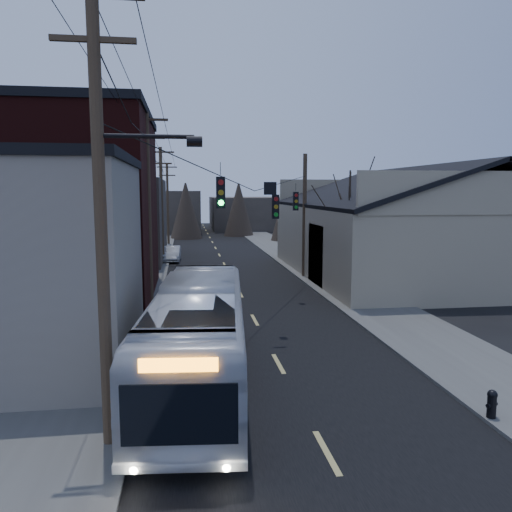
# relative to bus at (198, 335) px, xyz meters

# --- Properties ---
(ground) EXTENTS (160.00, 160.00, 0.00)m
(ground) POSITION_rel_bus_xyz_m (2.80, -6.55, -1.59)
(ground) COLOR black
(ground) RESTS_ON ground
(road_surface) EXTENTS (9.00, 110.00, 0.02)m
(road_surface) POSITION_rel_bus_xyz_m (2.80, 23.45, -1.58)
(road_surface) COLOR black
(road_surface) RESTS_ON ground
(sidewalk_left) EXTENTS (4.00, 110.00, 0.12)m
(sidewalk_left) POSITION_rel_bus_xyz_m (-3.70, 23.45, -1.53)
(sidewalk_left) COLOR #474744
(sidewalk_left) RESTS_ON ground
(sidewalk_right) EXTENTS (4.00, 110.00, 0.12)m
(sidewalk_right) POSITION_rel_bus_xyz_m (9.30, 23.45, -1.53)
(sidewalk_right) COLOR #474744
(sidewalk_right) RESTS_ON ground
(building_clapboard) EXTENTS (8.00, 8.00, 7.00)m
(building_clapboard) POSITION_rel_bus_xyz_m (-6.20, 2.45, 1.91)
(building_clapboard) COLOR #6C645A
(building_clapboard) RESTS_ON ground
(building_brick) EXTENTS (10.00, 12.00, 10.00)m
(building_brick) POSITION_rel_bus_xyz_m (-7.20, 13.45, 3.41)
(building_brick) COLOR black
(building_brick) RESTS_ON ground
(building_left_far) EXTENTS (9.00, 14.00, 7.00)m
(building_left_far) POSITION_rel_bus_xyz_m (-6.70, 29.45, 1.91)
(building_left_far) COLOR #39342D
(building_left_far) RESTS_ON ground
(warehouse) EXTENTS (16.16, 20.60, 7.73)m
(warehouse) POSITION_rel_bus_xyz_m (15.80, 18.45, 1.11)
(warehouse) COLOR gray
(warehouse) RESTS_ON ground
(building_far_left) EXTENTS (10.00, 12.00, 6.00)m
(building_far_left) POSITION_rel_bus_xyz_m (-3.20, 58.45, 1.41)
(building_far_left) COLOR #39342D
(building_far_left) RESTS_ON ground
(building_far_right) EXTENTS (12.00, 14.00, 5.00)m
(building_far_right) POSITION_rel_bus_xyz_m (9.80, 63.45, 0.91)
(building_far_right) COLOR #39342D
(building_far_right) RESTS_ON ground
(bare_tree) EXTENTS (0.40, 0.40, 7.20)m
(bare_tree) POSITION_rel_bus_xyz_m (9.30, 13.45, 2.01)
(bare_tree) COLOR black
(bare_tree) RESTS_ON ground
(utility_lines) EXTENTS (11.24, 45.28, 10.50)m
(utility_lines) POSITION_rel_bus_xyz_m (-0.32, 17.59, 3.36)
(utility_lines) COLOR #382B1E
(utility_lines) RESTS_ON ground
(bus) EXTENTS (3.72, 11.63, 3.18)m
(bus) POSITION_rel_bus_xyz_m (0.00, 0.00, 0.00)
(bus) COLOR silver
(bus) RESTS_ON ground
(parked_car) EXTENTS (1.53, 3.99, 1.30)m
(parked_car) POSITION_rel_bus_xyz_m (-1.50, 27.95, -0.94)
(parked_car) COLOR #B5B8BD
(parked_car) RESTS_ON ground
(fire_hydrant) EXTENTS (0.37, 0.26, 0.75)m
(fire_hydrant) POSITION_rel_bus_xyz_m (7.50, -3.64, -1.07)
(fire_hydrant) COLOR black
(fire_hydrant) RESTS_ON sidewalk_right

